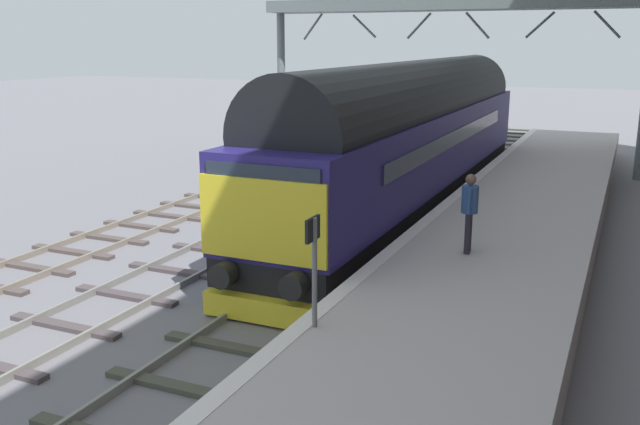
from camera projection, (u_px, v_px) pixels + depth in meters
ground_plane at (319, 281)px, 15.78m from camera, size 140.00×140.00×0.00m
track_main at (319, 278)px, 15.77m from camera, size 2.50×60.00×0.15m
track_adjacent_west at (197, 260)px, 17.06m from camera, size 2.50×60.00×0.15m
track_adjacent_far_west at (91, 245)px, 18.36m from camera, size 2.50×60.00×0.15m
station_platform at (481, 281)px, 14.24m from camera, size 4.00×44.00×1.01m
diesel_locomotive at (412, 134)px, 21.29m from camera, size 2.74×19.42×4.68m
platform_number_sign at (314, 254)px, 10.48m from camera, size 0.10×0.44×1.72m
waiting_passenger at (470, 206)px, 14.24m from camera, size 0.38×0.51×1.64m
overhead_footbridge at (448, 13)px, 28.70m from camera, size 15.87×2.00×6.94m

